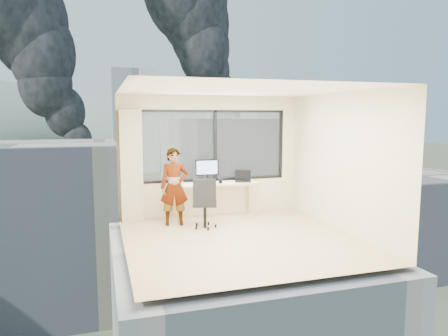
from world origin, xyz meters
name	(u,v)px	position (x,y,z in m)	size (l,w,h in m)	color
floor	(240,239)	(0.00, 0.00, 0.00)	(4.00, 4.00, 0.01)	tan
ceiling	(241,90)	(0.00, 0.00, 2.60)	(4.00, 4.00, 0.01)	white
wall_front	(293,184)	(0.00, -2.00, 1.30)	(4.00, 0.01, 2.60)	beige
wall_left	(122,171)	(-2.00, 0.00, 1.30)	(0.01, 4.00, 2.60)	beige
wall_right	(341,163)	(2.00, 0.00, 1.30)	(0.01, 4.00, 2.60)	beige
window_wall	(213,146)	(0.05, 2.00, 1.52)	(3.30, 0.16, 1.55)	black
curtain	(131,166)	(-1.72, 1.88, 1.15)	(0.45, 0.14, 2.30)	beige
desk	(215,200)	(0.00, 1.66, 0.38)	(1.80, 0.60, 0.75)	tan
chair	(205,202)	(-0.41, 0.91, 0.51)	(0.52, 0.52, 1.02)	black
person	(174,187)	(-0.94, 1.31, 0.77)	(0.56, 0.37, 1.54)	#2D2D33
monitor	(207,171)	(-0.15, 1.78, 1.00)	(0.51, 0.11, 0.51)	black
game_console	(176,181)	(-0.80, 1.89, 0.78)	(0.28, 0.23, 0.07)	white
laptop	(243,176)	(0.63, 1.66, 0.86)	(0.35, 0.37, 0.22)	black
cellphone	(202,184)	(-0.32, 1.52, 0.76)	(0.11, 0.05, 0.01)	black
pen_cup	(221,181)	(0.11, 1.61, 0.80)	(0.07, 0.07, 0.09)	black
handbag	(247,175)	(0.80, 1.89, 0.86)	(0.28, 0.14, 0.22)	#0B4540
exterior_ground	(109,171)	(0.00, 120.00, -14.00)	(400.00, 400.00, 0.04)	#515B3D
near_bldg_a	(19,228)	(-9.00, 30.00, -7.00)	(16.00, 12.00, 14.00)	beige
near_bldg_b	(230,187)	(12.00, 38.00, -6.00)	(14.00, 13.00, 16.00)	silver
near_bldg_c	(419,222)	(30.00, 28.00, -9.00)	(12.00, 10.00, 10.00)	beige
far_tower_b	(135,121)	(8.00, 120.00, 1.00)	(13.00, 13.00, 30.00)	silver
far_tower_c	(231,125)	(45.00, 140.00, -1.00)	(15.00, 15.00, 26.00)	silver
hill_b	(227,136)	(100.00, 320.00, -14.00)	(300.00, 220.00, 96.00)	slate
tree_b	(207,296)	(4.00, 18.00, -9.50)	(7.60, 7.60, 9.00)	#1B4818
tree_c	(299,204)	(22.00, 40.00, -9.00)	(8.40, 8.40, 10.00)	#1B4818
smoke_plume_a	(72,10)	(-10.00, 150.00, 39.00)	(40.00, 24.00, 90.00)	black
smoke_plume_b	(232,61)	(55.00, 170.00, 27.00)	(30.00, 18.00, 70.00)	black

